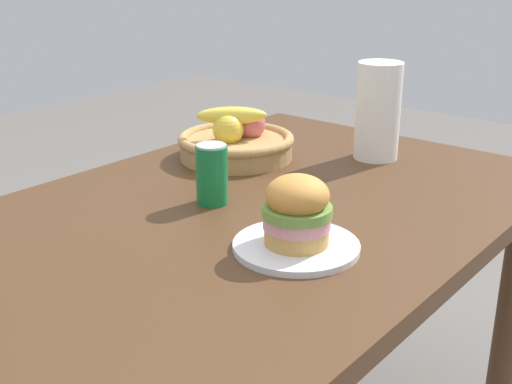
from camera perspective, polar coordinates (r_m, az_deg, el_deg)
name	(u,v)px	position (r m, az deg, el deg)	size (l,w,h in m)	color
dining_table	(245,254)	(1.39, -0.91, -5.32)	(1.40, 0.90, 0.75)	#4C301C
plate	(296,246)	(1.17, 3.47, -4.66)	(0.22, 0.22, 0.01)	white
sandwich	(297,210)	(1.14, 3.54, -1.59)	(0.12, 0.12, 0.12)	tan
soda_can	(212,174)	(1.36, -3.81, 1.53)	(0.07, 0.07, 0.13)	#147238
fruit_basket	(236,141)	(1.66, -1.70, 4.36)	(0.29, 0.29, 0.14)	tan
paper_towel_roll	(378,111)	(1.67, 10.44, 6.85)	(0.11, 0.11, 0.24)	white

